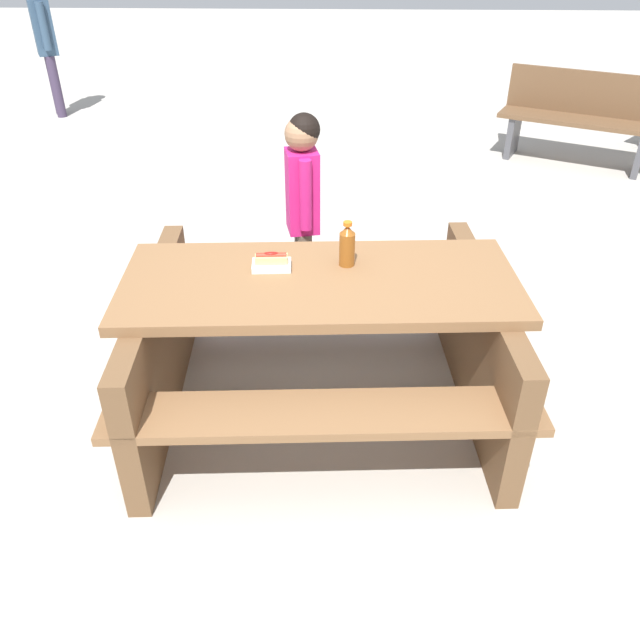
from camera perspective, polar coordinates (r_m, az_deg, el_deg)
The scene contains 7 objects.
ground_plane at distance 3.33m, azimuth -0.00°, elevation -7.59°, with size 30.00×30.00×0.00m, color #B7B2A8.
picnic_table at distance 3.06m, azimuth -0.00°, elevation -1.26°, with size 1.88×1.51×0.75m.
soda_bottle at distance 2.97m, azimuth 2.43°, elevation 6.66°, with size 0.07×0.07×0.22m.
hotdog_tray at distance 2.98m, azimuth -4.34°, elevation 5.15°, with size 0.19×0.12×0.08m.
child_in_coat at distance 3.72m, azimuth -1.55°, elevation 11.30°, with size 0.21×0.30×1.24m.
park_bench_mid at distance 6.97m, azimuth 22.24°, elevation 16.42°, with size 1.52×1.02×0.85m.
bystander_adult at distance 8.67m, azimuth -23.44°, elevation 22.77°, with size 0.30×0.35×1.54m.
Camera 1 is at (-0.08, 2.53, 2.17)m, focal length 35.92 mm.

